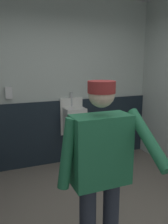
{
  "coord_description": "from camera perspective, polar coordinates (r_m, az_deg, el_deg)",
  "views": [
    {
      "loc": [
        -0.99,
        -1.86,
        1.77
      ],
      "look_at": [
        -0.1,
        0.34,
        1.25
      ],
      "focal_mm": 37.68,
      "sensor_mm": 36.0,
      "label": 1
    }
  ],
  "objects": [
    {
      "name": "wall_back",
      "position": [
        4.01,
        -7.76,
        6.97
      ],
      "size": [
        4.17,
        0.12,
        2.8
      ],
      "primitive_type": "cube",
      "color": "silver",
      "rests_on": "ground_plane"
    },
    {
      "name": "soap_dispenser",
      "position": [
        3.81,
        -17.81,
        4.48
      ],
      "size": [
        0.1,
        0.07,
        0.18
      ],
      "primitive_type": "cube",
      "color": "silver"
    },
    {
      "name": "wainscot_band_back",
      "position": [
        4.1,
        -7.16,
        -4.99
      ],
      "size": [
        3.57,
        0.03,
        1.11
      ],
      "primitive_type": "cube",
      "color": "#19232D",
      "rests_on": "ground_plane"
    },
    {
      "name": "person",
      "position": [
        1.95,
        4.1,
        -12.57
      ],
      "size": [
        0.69,
        0.6,
        1.62
      ],
      "color": "#2D3342",
      "rests_on": "ground_plane"
    },
    {
      "name": "urinal_solo",
      "position": [
        4.0,
        -2.48,
        -2.04
      ],
      "size": [
        0.4,
        0.34,
        1.24
      ],
      "color": "white",
      "rests_on": "ground_plane"
    }
  ]
}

